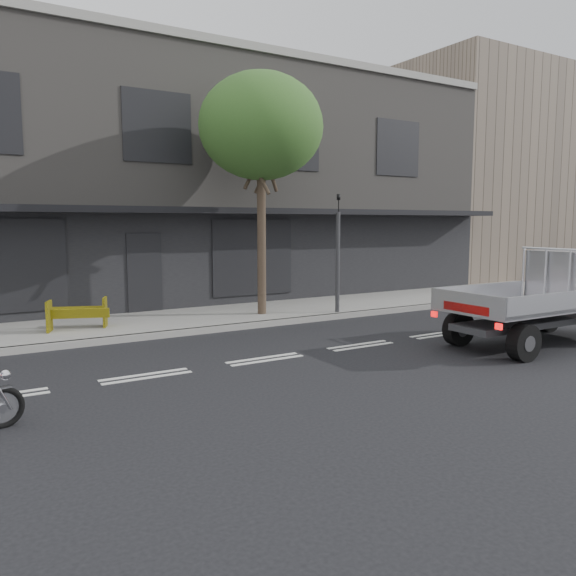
{
  "coord_description": "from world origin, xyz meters",
  "views": [
    {
      "loc": [
        -5.22,
        -9.58,
        2.71
      ],
      "look_at": [
        0.83,
        0.5,
        1.33
      ],
      "focal_mm": 35.0,
      "sensor_mm": 36.0,
      "label": 1
    }
  ],
  "objects_px": {
    "street_tree": "(261,127)",
    "traffic_light_pole": "(338,260)",
    "flatbed_ute": "(569,287)",
    "construction_barrier": "(79,315)"
  },
  "relations": [
    {
      "from": "street_tree",
      "to": "traffic_light_pole",
      "type": "bearing_deg",
      "value": -23.03
    },
    {
      "from": "flatbed_ute",
      "to": "construction_barrier",
      "type": "xyz_separation_m",
      "value": [
        -9.63,
        6.16,
        -0.69
      ]
    },
    {
      "from": "traffic_light_pole",
      "to": "flatbed_ute",
      "type": "xyz_separation_m",
      "value": [
        2.73,
        -5.28,
        -0.43
      ]
    },
    {
      "from": "street_tree",
      "to": "flatbed_ute",
      "type": "xyz_separation_m",
      "value": [
        4.73,
        -6.13,
        -4.05
      ]
    },
    {
      "from": "traffic_light_pole",
      "to": "flatbed_ute",
      "type": "bearing_deg",
      "value": -62.64
    },
    {
      "from": "construction_barrier",
      "to": "traffic_light_pole",
      "type": "bearing_deg",
      "value": -7.26
    },
    {
      "from": "street_tree",
      "to": "flatbed_ute",
      "type": "height_order",
      "value": "street_tree"
    },
    {
      "from": "flatbed_ute",
      "to": "construction_barrier",
      "type": "distance_m",
      "value": 11.45
    },
    {
      "from": "street_tree",
      "to": "construction_barrier",
      "type": "height_order",
      "value": "street_tree"
    },
    {
      "from": "flatbed_ute",
      "to": "street_tree",
      "type": "bearing_deg",
      "value": 128.26
    }
  ]
}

